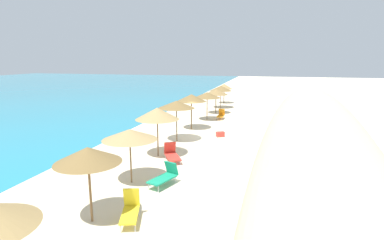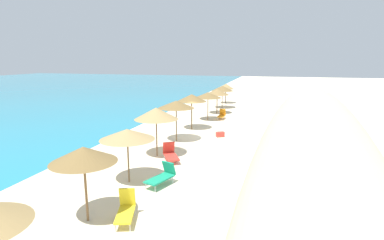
{
  "view_description": "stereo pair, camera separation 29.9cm",
  "coord_description": "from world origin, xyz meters",
  "px_view_note": "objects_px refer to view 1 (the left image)",
  "views": [
    {
      "loc": [
        -21.87,
        -5.08,
        5.74
      ],
      "look_at": [
        0.46,
        0.83,
        1.14
      ],
      "focal_mm": 29.12,
      "sensor_mm": 36.0,
      "label": 1
    },
    {
      "loc": [
        -21.79,
        -5.36,
        5.74
      ],
      "look_at": [
        0.46,
        0.83,
        1.14
      ],
      "focal_mm": 29.12,
      "sensor_mm": 36.0,
      "label": 2
    }
  ],
  "objects_px": {
    "beach_umbrella_1": "(88,155)",
    "beach_umbrella_6": "(207,95)",
    "beach_umbrella_7": "(216,92)",
    "lounge_chair_1": "(221,115)",
    "lounge_chair_0": "(130,209)",
    "beach_umbrella_8": "(221,88)",
    "cooler_box": "(220,134)",
    "lounge_chair_3": "(172,154)",
    "beach_umbrella_5": "(191,98)",
    "beach_umbrella_2": "(130,134)",
    "beach_umbrella_4": "(176,104)",
    "beach_umbrella_9": "(224,86)",
    "lounge_chair_4": "(165,176)",
    "beach_umbrella_3": "(157,114)"
  },
  "relations": [
    {
      "from": "beach_umbrella_1",
      "to": "beach_umbrella_6",
      "type": "height_order",
      "value": "beach_umbrella_1"
    },
    {
      "from": "beach_umbrella_7",
      "to": "lounge_chair_1",
      "type": "height_order",
      "value": "beach_umbrella_7"
    },
    {
      "from": "beach_umbrella_1",
      "to": "lounge_chair_0",
      "type": "relative_size",
      "value": 1.89
    },
    {
      "from": "beach_umbrella_1",
      "to": "beach_umbrella_7",
      "type": "bearing_deg",
      "value": -0.58
    },
    {
      "from": "beach_umbrella_8",
      "to": "cooler_box",
      "type": "bearing_deg",
      "value": -170.47
    },
    {
      "from": "beach_umbrella_6",
      "to": "lounge_chair_3",
      "type": "height_order",
      "value": "beach_umbrella_6"
    },
    {
      "from": "beach_umbrella_5",
      "to": "beach_umbrella_2",
      "type": "bearing_deg",
      "value": -179.27
    },
    {
      "from": "lounge_chair_0",
      "to": "lounge_chair_3",
      "type": "relative_size",
      "value": 0.86
    },
    {
      "from": "beach_umbrella_4",
      "to": "beach_umbrella_8",
      "type": "relative_size",
      "value": 1.1
    },
    {
      "from": "beach_umbrella_4",
      "to": "beach_umbrella_7",
      "type": "xyz_separation_m",
      "value": [
        11.66,
        -0.62,
        -0.3
      ]
    },
    {
      "from": "beach_umbrella_4",
      "to": "beach_umbrella_9",
      "type": "relative_size",
      "value": 1.14
    },
    {
      "from": "beach_umbrella_6",
      "to": "lounge_chair_1",
      "type": "height_order",
      "value": "beach_umbrella_6"
    },
    {
      "from": "beach_umbrella_7",
      "to": "lounge_chair_1",
      "type": "distance_m",
      "value": 3.57
    },
    {
      "from": "beach_umbrella_6",
      "to": "lounge_chair_4",
      "type": "distance_m",
      "value": 15.67
    },
    {
      "from": "beach_umbrella_2",
      "to": "lounge_chair_3",
      "type": "xyz_separation_m",
      "value": [
        3.51,
        -0.83,
        -1.94
      ]
    },
    {
      "from": "beach_umbrella_7",
      "to": "beach_umbrella_8",
      "type": "bearing_deg",
      "value": 1.89
    },
    {
      "from": "beach_umbrella_1",
      "to": "lounge_chair_3",
      "type": "distance_m",
      "value": 7.46
    },
    {
      "from": "beach_umbrella_5",
      "to": "beach_umbrella_3",
      "type": "bearing_deg",
      "value": 179.37
    },
    {
      "from": "beach_umbrella_1",
      "to": "lounge_chair_3",
      "type": "height_order",
      "value": "beach_umbrella_1"
    },
    {
      "from": "beach_umbrella_2",
      "to": "beach_umbrella_9",
      "type": "xyz_separation_m",
      "value": [
        27.1,
        -0.05,
        -0.14
      ]
    },
    {
      "from": "beach_umbrella_1",
      "to": "lounge_chair_0",
      "type": "distance_m",
      "value": 2.44
    },
    {
      "from": "lounge_chair_1",
      "to": "cooler_box",
      "type": "height_order",
      "value": "lounge_chair_1"
    },
    {
      "from": "lounge_chair_0",
      "to": "lounge_chair_3",
      "type": "xyz_separation_m",
      "value": [
        6.77,
        0.7,
        -0.08
      ]
    },
    {
      "from": "lounge_chair_4",
      "to": "cooler_box",
      "type": "bearing_deg",
      "value": -76.7
    },
    {
      "from": "beach_umbrella_5",
      "to": "lounge_chair_1",
      "type": "bearing_deg",
      "value": -17.82
    },
    {
      "from": "beach_umbrella_2",
      "to": "beach_umbrella_7",
      "type": "relative_size",
      "value": 0.98
    },
    {
      "from": "beach_umbrella_4",
      "to": "lounge_chair_1",
      "type": "height_order",
      "value": "beach_umbrella_4"
    },
    {
      "from": "beach_umbrella_1",
      "to": "lounge_chair_3",
      "type": "relative_size",
      "value": 1.63
    },
    {
      "from": "lounge_chair_3",
      "to": "beach_umbrella_7",
      "type": "bearing_deg",
      "value": -119.53
    },
    {
      "from": "beach_umbrella_3",
      "to": "lounge_chair_0",
      "type": "distance_m",
      "value": 7.85
    },
    {
      "from": "lounge_chair_4",
      "to": "beach_umbrella_2",
      "type": "bearing_deg",
      "value": 21.78
    },
    {
      "from": "beach_umbrella_7",
      "to": "lounge_chair_4",
      "type": "bearing_deg",
      "value": -176.42
    },
    {
      "from": "beach_umbrella_2",
      "to": "cooler_box",
      "type": "bearing_deg",
      "value": -14.96
    },
    {
      "from": "beach_umbrella_4",
      "to": "lounge_chair_1",
      "type": "bearing_deg",
      "value": -10.57
    },
    {
      "from": "beach_umbrella_6",
      "to": "lounge_chair_1",
      "type": "distance_m",
      "value": 2.47
    },
    {
      "from": "beach_umbrella_2",
      "to": "lounge_chair_0",
      "type": "distance_m",
      "value": 4.06
    },
    {
      "from": "beach_umbrella_3",
      "to": "cooler_box",
      "type": "distance_m",
      "value": 6.64
    },
    {
      "from": "beach_umbrella_2",
      "to": "lounge_chair_4",
      "type": "bearing_deg",
      "value": -87.14
    },
    {
      "from": "beach_umbrella_1",
      "to": "lounge_chair_4",
      "type": "relative_size",
      "value": 1.64
    },
    {
      "from": "beach_umbrella_7",
      "to": "beach_umbrella_3",
      "type": "bearing_deg",
      "value": 177.53
    },
    {
      "from": "beach_umbrella_1",
      "to": "beach_umbrella_3",
      "type": "bearing_deg",
      "value": 3.15
    },
    {
      "from": "beach_umbrella_5",
      "to": "beach_umbrella_6",
      "type": "relative_size",
      "value": 1.1
    },
    {
      "from": "lounge_chair_3",
      "to": "cooler_box",
      "type": "height_order",
      "value": "lounge_chair_3"
    },
    {
      "from": "beach_umbrella_3",
      "to": "beach_umbrella_8",
      "type": "distance_m",
      "value": 19.04
    },
    {
      "from": "beach_umbrella_1",
      "to": "cooler_box",
      "type": "relative_size",
      "value": 4.65
    },
    {
      "from": "beach_umbrella_2",
      "to": "beach_umbrella_4",
      "type": "bearing_deg",
      "value": 1.42
    },
    {
      "from": "beach_umbrella_8",
      "to": "lounge_chair_3",
      "type": "height_order",
      "value": "beach_umbrella_8"
    },
    {
      "from": "beach_umbrella_6",
      "to": "cooler_box",
      "type": "relative_size",
      "value": 4.45
    },
    {
      "from": "beach_umbrella_6",
      "to": "lounge_chair_0",
      "type": "relative_size",
      "value": 1.81
    },
    {
      "from": "beach_umbrella_2",
      "to": "lounge_chair_0",
      "type": "relative_size",
      "value": 1.76
    }
  ]
}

